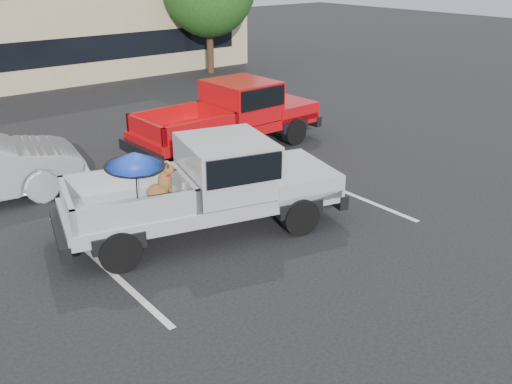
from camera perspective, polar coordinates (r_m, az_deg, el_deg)
ground at (r=10.78m, az=4.16°, el=-6.37°), size 90.00×90.00×0.00m
stripe_left at (r=10.86m, az=-15.14°, el=-6.95°), size 0.12×5.00×0.01m
stripe_right at (r=13.99m, az=7.70°, el=0.51°), size 0.12×5.00×0.01m
motel_building at (r=29.19m, az=-22.66°, el=17.00°), size 20.40×8.40×6.30m
silver_pickup at (r=11.41m, az=-4.01°, el=1.15°), size 6.00×3.34×2.06m
red_pickup at (r=16.61m, az=-1.92°, el=8.04°), size 5.86×2.29×1.91m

